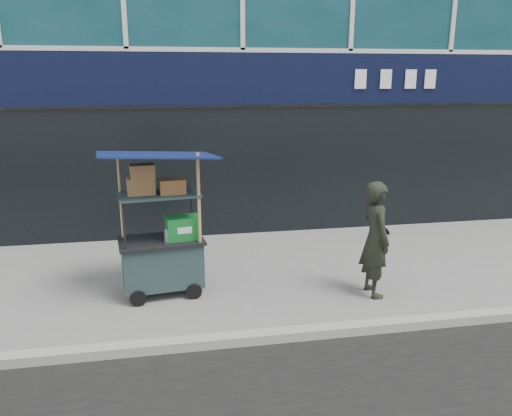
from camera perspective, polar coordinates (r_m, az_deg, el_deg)
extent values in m
plane|color=gray|center=(6.18, 4.35, -13.74)|extent=(80.00, 80.00, 0.00)
cube|color=#9A9991|center=(5.98, 4.86, -14.12)|extent=(80.00, 0.18, 0.12)
cube|color=black|center=(9.21, -1.49, 14.50)|extent=(15.68, 0.06, 0.90)
cube|color=black|center=(9.42, -1.46, 4.10)|extent=(15.68, 0.04, 2.40)
cube|color=#1B2B2D|center=(7.07, -10.66, -6.21)|extent=(1.14, 0.75, 0.62)
cylinder|color=black|center=(6.87, -13.31, -10.06)|extent=(0.22, 0.07, 0.21)
cylinder|color=black|center=(6.95, -7.09, -9.46)|extent=(0.22, 0.07, 0.21)
cube|color=black|center=(6.96, -10.79, -3.68)|extent=(1.22, 0.83, 0.04)
cylinder|color=black|center=(6.58, -14.86, -2.13)|extent=(0.03, 0.03, 0.67)
cylinder|color=black|center=(6.68, -6.48, -1.45)|extent=(0.03, 0.03, 0.67)
cylinder|color=black|center=(7.09, -15.10, -0.93)|extent=(0.03, 0.03, 0.67)
cylinder|color=black|center=(7.19, -7.31, -0.31)|extent=(0.03, 0.03, 0.67)
cube|color=#1B2B2D|center=(6.78, -11.05, 1.52)|extent=(1.14, 0.75, 0.03)
cylinder|color=#A38D49|center=(6.71, -6.46, -2.18)|extent=(0.05, 0.05, 2.00)
cylinder|color=#A38D49|center=(7.13, -15.03, -1.96)|extent=(0.04, 0.04, 1.91)
cube|color=#0C1A44|center=(6.69, -11.28, 5.97)|extent=(1.64, 1.25, 0.18)
cube|color=#106A25|center=(6.90, -8.36, -2.22)|extent=(0.48, 0.36, 0.31)
cylinder|color=silver|center=(6.76, -10.20, -3.24)|extent=(0.07, 0.07, 0.18)
cylinder|color=blue|center=(6.74, -10.24, -2.45)|extent=(0.03, 0.03, 0.02)
cube|color=brown|center=(6.78, -13.01, 2.49)|extent=(0.39, 0.31, 0.22)
cube|color=olive|center=(6.74, -9.56, 2.47)|extent=(0.37, 0.29, 0.20)
cube|color=brown|center=(6.73, -12.87, 4.13)|extent=(0.34, 0.27, 0.18)
imported|color=black|center=(6.99, 13.50, -3.47)|extent=(0.40, 0.59, 1.61)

